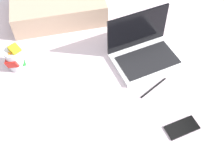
{
  "coord_description": "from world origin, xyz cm",
  "views": [
    {
      "loc": [
        -19.3,
        -87.95,
        121.69
      ],
      "look_at": [
        -0.83,
        -10.1,
        24.0
      ],
      "focal_mm": 43.73,
      "sensor_mm": 36.0,
      "label": 1
    }
  ],
  "objects": [
    {
      "name": "snack_cup",
      "position": [
        -44.18,
        10.7,
        24.01
      ],
      "size": [
        9.66,
        9.84,
        13.76
      ],
      "color": "silver",
      "rests_on": "bed_mattress"
    },
    {
      "name": "bed_mattress",
      "position": [
        0.0,
        0.0,
        9.0
      ],
      "size": [
        180.0,
        140.0,
        18.0
      ],
      "primitive_type": "cube",
      "color": "silver",
      "rests_on": "ground"
    },
    {
      "name": "laptop",
      "position": [
        18.75,
        2.45,
        22.41
      ],
      "size": [
        36.95,
        29.16,
        23.0
      ],
      "rotation": [
        0.0,
        0.0,
        0.2
      ],
      "color": "silver",
      "rests_on": "bed_mattress"
    },
    {
      "name": "pillow",
      "position": [
        -19.41,
        48.0,
        24.5
      ],
      "size": [
        52.0,
        36.0,
        13.0
      ],
      "primitive_type": "cube",
      "color": "tan",
      "rests_on": "bed_mattress"
    },
    {
      "name": "cell_phone",
      "position": [
        22.34,
        -40.71,
        18.4
      ],
      "size": [
        14.96,
        9.11,
        0.8
      ],
      "primitive_type": "cube",
      "rotation": [
        0.0,
        0.0,
        1.74
      ],
      "color": "black",
      "rests_on": "bed_mattress"
    },
    {
      "name": "charger_cable",
      "position": [
        17.56,
        -17.93,
        18.3
      ],
      "size": [
        15.19,
        8.72,
        0.6
      ],
      "primitive_type": "cube",
      "rotation": [
        0.0,
        0.0,
        0.5
      ],
      "color": "black",
      "rests_on": "bed_mattress"
    }
  ]
}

